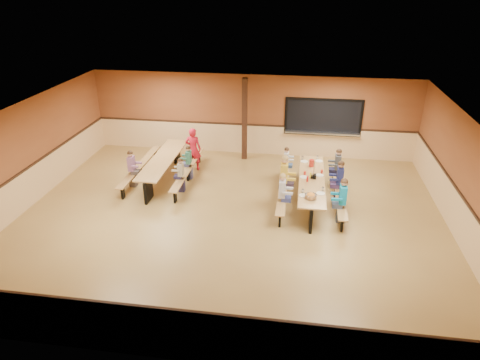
# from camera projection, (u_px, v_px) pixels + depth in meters

# --- Properties ---
(ground) EXTENTS (12.00, 12.00, 0.00)m
(ground) POSITION_uv_depth(u_px,v_px,m) (230.00, 218.00, 12.06)
(ground) COLOR olive
(ground) RESTS_ON ground
(room_envelope) EXTENTS (12.04, 10.04, 3.02)m
(room_envelope) POSITION_uv_depth(u_px,v_px,m) (230.00, 197.00, 11.76)
(room_envelope) COLOR brown
(room_envelope) RESTS_ON ground
(kitchen_pass_through) EXTENTS (2.78, 0.28, 1.38)m
(kitchen_pass_through) POSITION_uv_depth(u_px,v_px,m) (323.00, 119.00, 15.50)
(kitchen_pass_through) COLOR black
(kitchen_pass_through) RESTS_ON ground
(structural_post) EXTENTS (0.18, 0.18, 3.00)m
(structural_post) POSITION_uv_depth(u_px,v_px,m) (245.00, 120.00, 15.36)
(structural_post) COLOR black
(structural_post) RESTS_ON ground
(cafeteria_table_main) EXTENTS (1.91, 3.70, 0.74)m
(cafeteria_table_main) POSITION_uv_depth(u_px,v_px,m) (311.00, 186.00, 12.74)
(cafeteria_table_main) COLOR #A77A42
(cafeteria_table_main) RESTS_ON ground
(cafeteria_table_second) EXTENTS (1.91, 3.70, 0.74)m
(cafeteria_table_second) POSITION_uv_depth(u_px,v_px,m) (164.00, 164.00, 14.18)
(cafeteria_table_second) COLOR #A77A42
(cafeteria_table_second) RESTS_ON ground
(seated_child_white_left) EXTENTS (0.39, 0.32, 1.25)m
(seated_child_white_left) POSITION_uv_depth(u_px,v_px,m) (282.00, 195.00, 12.00)
(seated_child_white_left) COLOR silver
(seated_child_white_left) RESTS_ON ground
(seated_adult_yellow) EXTENTS (0.46, 0.38, 1.40)m
(seated_adult_yellow) POSITION_uv_depth(u_px,v_px,m) (284.00, 178.00, 12.82)
(seated_adult_yellow) COLOR gold
(seated_adult_yellow) RESTS_ON ground
(seated_child_grey_left) EXTENTS (0.32, 0.27, 1.12)m
(seated_child_grey_left) POSITION_uv_depth(u_px,v_px,m) (286.00, 164.00, 14.14)
(seated_child_grey_left) COLOR silver
(seated_child_grey_left) RESTS_ON ground
(seated_child_teal_right) EXTENTS (0.41, 0.33, 1.29)m
(seated_child_teal_right) POSITION_uv_depth(u_px,v_px,m) (342.00, 201.00, 11.64)
(seated_child_teal_right) COLOR #0F7596
(seated_child_teal_right) RESTS_ON ground
(seated_child_navy_right) EXTENTS (0.40, 0.33, 1.27)m
(seated_child_navy_right) POSITION_uv_depth(u_px,v_px,m) (339.00, 181.00, 12.75)
(seated_child_navy_right) COLOR navy
(seated_child_navy_right) RESTS_ON ground
(seated_child_char_right) EXTENTS (0.38, 0.31, 1.24)m
(seated_child_char_right) POSITION_uv_depth(u_px,v_px,m) (337.00, 167.00, 13.72)
(seated_child_char_right) COLOR #42464B
(seated_child_char_right) RESTS_ON ground
(seated_child_purple_sec) EXTENTS (0.37, 0.30, 1.21)m
(seated_child_purple_sec) POSITION_uv_depth(u_px,v_px,m) (132.00, 169.00, 13.65)
(seated_child_purple_sec) COLOR #88577B
(seated_child_purple_sec) RESTS_ON ground
(seated_child_green_sec) EXTENTS (0.34, 0.27, 1.14)m
(seated_child_green_sec) POSITION_uv_depth(u_px,v_px,m) (189.00, 163.00, 14.20)
(seated_child_green_sec) COLOR #347561
(seated_child_green_sec) RESTS_ON ground
(seated_child_tan_sec) EXTENTS (0.32, 0.26, 1.11)m
(seated_child_tan_sec) POSITION_uv_depth(u_px,v_px,m) (181.00, 175.00, 13.34)
(seated_child_tan_sec) COLOR tan
(seated_child_tan_sec) RESTS_ON ground
(standing_woman) EXTENTS (0.55, 0.36, 1.51)m
(standing_woman) POSITION_uv_depth(u_px,v_px,m) (193.00, 149.00, 14.80)
(standing_woman) COLOR red
(standing_woman) RESTS_ON ground
(punch_pitcher) EXTENTS (0.16, 0.16, 0.22)m
(punch_pitcher) POSITION_uv_depth(u_px,v_px,m) (311.00, 163.00, 13.46)
(punch_pitcher) COLOR red
(punch_pitcher) RESTS_ON cafeteria_table_main
(chip_bowl) EXTENTS (0.32, 0.32, 0.15)m
(chip_bowl) POSITION_uv_depth(u_px,v_px,m) (311.00, 196.00, 11.52)
(chip_bowl) COLOR orange
(chip_bowl) RESTS_ON cafeteria_table_main
(napkin_dispenser) EXTENTS (0.10, 0.14, 0.13)m
(napkin_dispenser) POSITION_uv_depth(u_px,v_px,m) (314.00, 176.00, 12.67)
(napkin_dispenser) COLOR black
(napkin_dispenser) RESTS_ON cafeteria_table_main
(condiment_mustard) EXTENTS (0.06, 0.06, 0.17)m
(condiment_mustard) POSITION_uv_depth(u_px,v_px,m) (310.00, 175.00, 12.69)
(condiment_mustard) COLOR yellow
(condiment_mustard) RESTS_ON cafeteria_table_main
(condiment_ketchup) EXTENTS (0.06, 0.06, 0.17)m
(condiment_ketchup) POSITION_uv_depth(u_px,v_px,m) (307.00, 179.00, 12.46)
(condiment_ketchup) COLOR #B2140F
(condiment_ketchup) RESTS_ON cafeteria_table_main
(table_paddle) EXTENTS (0.16, 0.16, 0.56)m
(table_paddle) POSITION_uv_depth(u_px,v_px,m) (314.00, 174.00, 12.67)
(table_paddle) COLOR black
(table_paddle) RESTS_ON cafeteria_table_main
(place_settings) EXTENTS (0.65, 3.30, 0.11)m
(place_settings) POSITION_uv_depth(u_px,v_px,m) (312.00, 177.00, 12.63)
(place_settings) COLOR beige
(place_settings) RESTS_ON cafeteria_table_main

